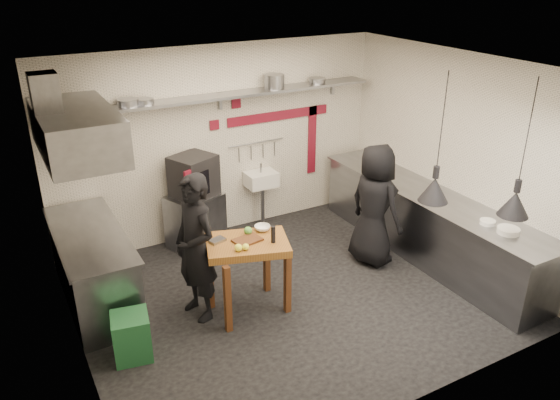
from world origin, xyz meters
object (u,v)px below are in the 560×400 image
oven_stand (195,221)px  chef_left (196,248)px  prep_table (248,276)px  green_bin (132,336)px  combi_oven (194,176)px  chef_right (375,205)px

oven_stand → chef_left: size_ratio=0.46×
oven_stand → prep_table: bearing=-114.3°
green_bin → chef_left: size_ratio=0.28×
combi_oven → chef_right: bearing=-62.4°
green_bin → prep_table: (1.44, 0.17, 0.21)m
oven_stand → chef_right: chef_right is taller
green_bin → prep_table: 1.46m
prep_table → chef_left: chef_left is taller
oven_stand → chef_right: 2.55m
oven_stand → chef_right: bearing=-62.0°
combi_oven → chef_right: chef_right is taller
combi_oven → prep_table: 1.90m
prep_table → chef_right: size_ratio=0.55×
oven_stand → chef_left: chef_left is taller
green_bin → chef_left: chef_left is taller
prep_table → chef_left: (-0.55, 0.20, 0.42)m
oven_stand → chef_right: (1.97, -1.56, 0.44)m
oven_stand → green_bin: (-1.46, -1.95, -0.15)m
combi_oven → green_bin: (-1.48, -1.96, -0.84)m
green_bin → chef_right: 3.50m
combi_oven → green_bin: bearing=-150.6°
oven_stand → prep_table: (-0.02, -1.78, 0.06)m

